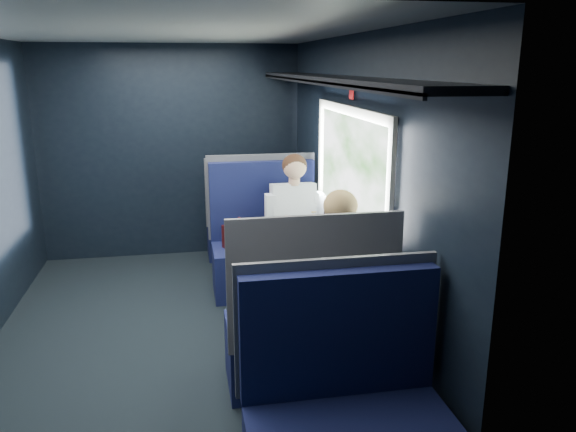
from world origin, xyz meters
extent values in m
cube|color=black|center=(0.00, 0.00, -0.01)|extent=(2.80, 4.20, 0.01)
cube|color=black|center=(1.45, 0.00, 1.15)|extent=(0.10, 4.20, 2.30)
cube|color=black|center=(0.00, 2.15, 1.15)|extent=(2.80, 0.10, 2.30)
cube|color=black|center=(0.00, -2.15, 1.15)|extent=(2.80, 0.10, 2.30)
cube|color=silver|center=(0.00, 0.00, 2.35)|extent=(2.80, 4.20, 0.10)
cube|color=beige|center=(1.38, 0.00, 1.74)|extent=(0.03, 1.84, 0.07)
cube|color=beige|center=(1.38, 0.00, 0.90)|extent=(0.03, 1.84, 0.07)
cube|color=beige|center=(1.38, -0.89, 1.32)|extent=(0.03, 0.07, 0.78)
cube|color=beige|center=(1.38, 0.89, 1.32)|extent=(0.03, 0.07, 0.78)
cube|color=black|center=(1.22, 0.00, 1.98)|extent=(0.36, 4.10, 0.04)
cube|color=black|center=(1.05, 0.00, 1.96)|extent=(0.02, 4.10, 0.03)
cube|color=red|center=(1.38, 0.00, 1.89)|extent=(0.01, 0.10, 0.12)
cylinder|color=#54565E|center=(0.88, 0.00, 0.35)|extent=(0.08, 0.08, 0.70)
cube|color=silver|center=(1.06, 0.00, 0.72)|extent=(0.62, 1.00, 0.04)
cube|color=#0D113A|center=(0.85, 0.78, 0.23)|extent=(1.00, 0.50, 0.45)
cube|color=#0D113A|center=(0.85, 1.08, 0.82)|extent=(1.00, 0.10, 0.75)
cube|color=#54565E|center=(0.85, 1.14, 0.85)|extent=(1.04, 0.03, 0.82)
cube|color=#54565E|center=(0.85, 0.73, 0.55)|extent=(0.06, 0.40, 0.20)
cube|color=#400D10|center=(0.61, 0.83, 0.56)|extent=(0.34, 0.28, 0.21)
cylinder|color=#400D10|center=(0.61, 0.83, 0.71)|extent=(0.08, 0.12, 0.03)
cylinder|color=silver|center=(0.70, 0.61, 0.56)|extent=(0.08, 0.08, 0.22)
cylinder|color=blue|center=(0.70, 0.61, 0.69)|extent=(0.04, 0.04, 0.05)
cube|color=#0D113A|center=(0.85, -0.78, 0.23)|extent=(1.00, 0.50, 0.45)
cube|color=#0D113A|center=(0.85, -1.08, 0.82)|extent=(1.00, 0.10, 0.75)
cube|color=#54565E|center=(0.85, -1.14, 0.85)|extent=(1.04, 0.03, 0.82)
cube|color=#54565E|center=(0.85, -0.73, 0.55)|extent=(0.06, 0.40, 0.20)
cube|color=#0D113A|center=(0.85, 1.88, 0.23)|extent=(1.00, 0.40, 0.45)
cube|color=#0D113A|center=(0.85, 1.64, 0.78)|extent=(1.00, 0.10, 0.66)
cube|color=#54565E|center=(0.85, 1.59, 0.80)|extent=(1.04, 0.03, 0.72)
cube|color=#0D113A|center=(0.85, -1.64, 0.78)|extent=(1.00, 0.10, 0.66)
cube|color=#54565E|center=(0.85, -1.59, 0.80)|extent=(1.04, 0.03, 0.72)
cube|color=black|center=(1.10, 0.64, 0.53)|extent=(0.36, 0.44, 0.16)
cube|color=black|center=(1.10, 0.44, 0.23)|extent=(0.32, 0.12, 0.45)
cube|color=white|center=(1.10, 0.80, 0.78)|extent=(0.40, 0.29, 0.53)
cylinder|color=#D8A88C|center=(1.10, 0.76, 1.06)|extent=(0.10, 0.10, 0.06)
sphere|color=#D8A88C|center=(1.10, 0.74, 1.20)|extent=(0.21, 0.21, 0.21)
sphere|color=#382114|center=(1.10, 0.76, 1.21)|extent=(0.22, 0.22, 0.22)
cube|color=white|center=(0.88, 0.76, 0.78)|extent=(0.09, 0.12, 0.34)
cube|color=white|center=(1.32, 0.76, 0.78)|extent=(0.09, 0.12, 0.34)
cube|color=black|center=(1.10, -0.64, 0.53)|extent=(0.36, 0.44, 0.16)
cube|color=black|center=(1.10, -0.44, 0.23)|extent=(0.32, 0.12, 0.45)
cube|color=black|center=(1.10, -0.80, 0.78)|extent=(0.40, 0.29, 0.53)
cylinder|color=#D8A88C|center=(1.10, -0.76, 1.06)|extent=(0.10, 0.10, 0.06)
sphere|color=#D8A88C|center=(1.10, -0.74, 1.20)|extent=(0.21, 0.21, 0.21)
sphere|color=tan|center=(1.10, -0.76, 1.21)|extent=(0.22, 0.22, 0.22)
cube|color=black|center=(0.88, -0.76, 0.78)|extent=(0.09, 0.12, 0.34)
cube|color=black|center=(1.32, -0.76, 0.78)|extent=(0.09, 0.12, 0.34)
cube|color=tan|center=(1.10, -0.86, 0.90)|extent=(0.26, 0.07, 0.36)
cube|color=white|center=(1.05, 0.09, 0.74)|extent=(0.76, 0.92, 0.01)
cube|color=silver|center=(1.24, 0.11, 0.75)|extent=(0.28, 0.34, 0.01)
cube|color=silver|center=(1.35, 0.11, 0.87)|extent=(0.06, 0.31, 0.22)
cube|color=black|center=(1.35, 0.11, 0.87)|extent=(0.05, 0.27, 0.18)
cylinder|color=silver|center=(1.33, 0.27, 0.82)|extent=(0.06, 0.06, 0.16)
cylinder|color=blue|center=(1.33, 0.27, 0.92)|extent=(0.03, 0.03, 0.04)
cylinder|color=white|center=(1.23, 0.35, 0.78)|extent=(0.06, 0.06, 0.08)
camera|label=1|loc=(0.13, -4.11, 2.08)|focal=35.00mm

